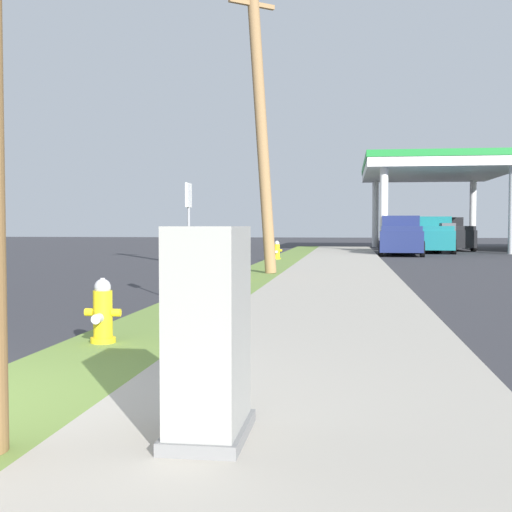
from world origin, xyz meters
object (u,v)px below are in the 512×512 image
fire_hydrant_second (235,266)px  truck_navy_at_far_bay (401,237)px  street_sign_post (189,216)px  truck_black_on_apron (447,235)px  fire_hydrant_third (277,251)px  car_silver_by_near_pump (399,237)px  utility_pole_midground (261,127)px  fire_hydrant_nearest (103,314)px  utility_cabinet (209,339)px  truck_teal_at_forecourt (434,236)px

fire_hydrant_second → truck_navy_at_far_bay: truck_navy_at_far_bay is taller
street_sign_post → truck_black_on_apron: (8.76, 29.75, -0.72)m
fire_hydrant_third → truck_navy_at_far_bay: (5.44, 7.49, 0.47)m
fire_hydrant_second → truck_black_on_apron: 26.40m
car_silver_by_near_pump → truck_navy_at_far_bay: size_ratio=0.83×
fire_hydrant_third → truck_black_on_apron: truck_black_on_apron is taller
car_silver_by_near_pump → truck_black_on_apron: truck_black_on_apron is taller
car_silver_by_near_pump → truck_navy_at_far_bay: (-0.72, -10.88, 0.19)m
utility_pole_midground → truck_navy_at_far_bay: 16.89m
fire_hydrant_nearest → car_silver_by_near_pump: 38.57m
utility_cabinet → street_sign_post: 8.25m
fire_hydrant_third → truck_teal_at_forecourt: 13.28m
truck_teal_at_forecourt → truck_navy_at_far_bay: 4.03m
street_sign_post → fire_hydrant_nearest: bearing=-88.8°
fire_hydrant_nearest → fire_hydrant_second: bearing=90.4°
utility_pole_midground → truck_black_on_apron: bearing=70.2°
utility_pole_midground → utility_cabinet: utility_pole_midground is taller
fire_hydrant_third → car_silver_by_near_pump: (6.16, 18.37, 0.28)m
car_silver_by_near_pump → fire_hydrant_nearest: bearing=-99.1°
fire_hydrant_second → truck_teal_at_forecourt: 22.46m
fire_hydrant_second → truck_navy_at_far_bay: bearing=72.9°
utility_pole_midground → fire_hydrant_second: bearing=-102.8°
fire_hydrant_third → car_silver_by_near_pump: car_silver_by_near_pump is taller
truck_black_on_apron → car_silver_by_near_pump: bearing=124.9°
fire_hydrant_second → fire_hydrant_third: same height
fire_hydrant_second → utility_pole_midground: bearing=77.2°
fire_hydrant_third → truck_teal_at_forecourt: (7.49, 10.96, 0.47)m
car_silver_by_near_pump → truck_teal_at_forecourt: truck_teal_at_forecourt is taller
fire_hydrant_second → truck_black_on_apron: size_ratio=0.13×
utility_cabinet → car_silver_by_near_pump: bearing=84.2°
fire_hydrant_nearest → fire_hydrant_third: bearing=90.2°
fire_hydrant_second → truck_teal_at_forecourt: truck_teal_at_forecourt is taller
fire_hydrant_nearest → utility_pole_midground: bearing=88.1°
truck_navy_at_far_bay → utility_pole_midground: bearing=-107.6°
utility_cabinet → truck_black_on_apron: bearing=79.9°
fire_hydrant_second → street_sign_post: bearing=-90.4°
fire_hydrant_nearest → fire_hydrant_third: size_ratio=1.00×
fire_hydrant_nearest → truck_teal_at_forecourt: bearing=76.4°
utility_cabinet → car_silver_by_near_pump: size_ratio=0.29×
fire_hydrant_second → street_sign_post: size_ratio=0.35×
utility_cabinet → truck_teal_at_forecourt: (5.51, 33.94, 0.17)m
truck_navy_at_far_bay → fire_hydrant_third: bearing=-126.0°
fire_hydrant_nearest → utility_pole_midground: 12.02m
fire_hydrant_nearest → street_sign_post: street_sign_post is taller
fire_hydrant_third → utility_pole_midground: (0.43, -8.30, 3.78)m
fire_hydrant_third → truck_navy_at_far_bay: size_ratio=0.14×
truck_teal_at_forecourt → truck_navy_at_far_bay: same height
fire_hydrant_second → utility_pole_midground: (0.43, 1.90, 3.78)m
car_silver_by_near_pump → truck_black_on_apron: (2.55, -3.66, 0.19)m
fire_hydrant_nearest → truck_teal_at_forecourt: 31.56m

